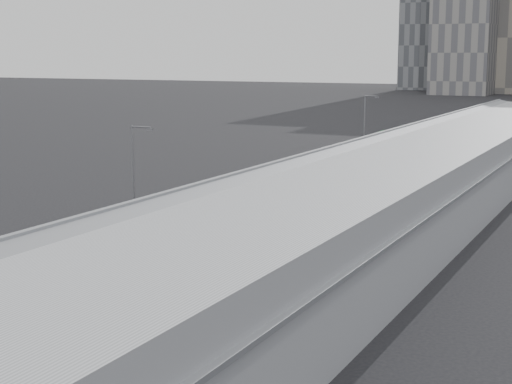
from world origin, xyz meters
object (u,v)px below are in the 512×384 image
Objects in this scene: bus_6 at (394,159)px; street_lamp_near at (135,176)px; bus_3 at (245,220)px; street_lamp_far at (366,125)px; bus_2 at (141,261)px; bus_4 at (318,190)px; shipping_container at (386,141)px; suv at (426,138)px; bus_8 at (448,137)px; bus_5 at (362,171)px; bus_7 at (431,146)px.

bus_6 is 1.36× the size of street_lamp_near.
bus_3 is 1.32× the size of street_lamp_far.
bus_4 is (-0.47, 31.33, -0.16)m from bus_2.
bus_3 is at bearing -82.81° from street_lamp_far.
shipping_container is at bearing 97.67° from street_lamp_far.
street_lamp_near is 82.42m from suv.
suv is (-5.17, 5.89, -0.96)m from bus_8.
bus_2 is at bearing -53.26° from street_lamp_near.
bus_4 is (-0.38, 16.51, -0.03)m from bus_3.
bus_8 reaches higher than bus_6.
bus_8 reaches higher than bus_3.
bus_5 is 2.23× the size of suv.
suv is at bearing 90.80° from bus_4.
bus_5 reaches higher than bus_4.
bus_8 is at bearing 85.92° from bus_4.
bus_5 is (-0.27, 14.18, 0.01)m from bus_4.
bus_7 is at bearing 88.78° from bus_2.
bus_6 is 1.87× the size of shipping_container.
street_lamp_far reaches higher than bus_4.
bus_8 reaches higher than suv.
bus_2 is 1.41× the size of street_lamp_far.
bus_4 reaches higher than shipping_container.
bus_5 reaches higher than shipping_container.
bus_6 is 1.00× the size of bus_7.
street_lamp_near reaches higher than shipping_container.
suv is (-4.93, 60.80, -0.72)m from bus_4.
bus_5 is 46.86m from suv.
bus_5 is 36.46m from street_lamp_near.
bus_8 is at bearing 89.20° from bus_7.
bus_6 is 29.08m from bus_8.
bus_3 is 1.02× the size of bus_4.
bus_5 is at bearing -81.41° from shipping_container.
bus_5 is 0.87× the size of bus_8.
shipping_container is 1.24× the size of suv.
bus_5 is (-0.74, 45.51, -0.15)m from bus_2.
bus_6 is at bearing 89.30° from bus_2.
bus_2 is at bearing -91.80° from bus_8.
bus_4 is at bearing -93.24° from bus_7.
bus_2 reaches higher than shipping_container.
bus_4 is 0.99× the size of bus_5.
bus_6 is 0.91× the size of bus_8.
bus_8 reaches higher than bus_7.
suv is at bearing 92.23° from bus_2.
bus_4 is at bearing -84.15° from suv.
bus_4 is at bearing -84.91° from shipping_container.
bus_3 is 71.42m from bus_8.
bus_6 is at bearing -74.00° from shipping_container.
bus_8 is (-0.13, 71.42, 0.21)m from bus_3.
bus_2 is at bearing -93.88° from bus_5.
bus_7 is 9.62m from shipping_container.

